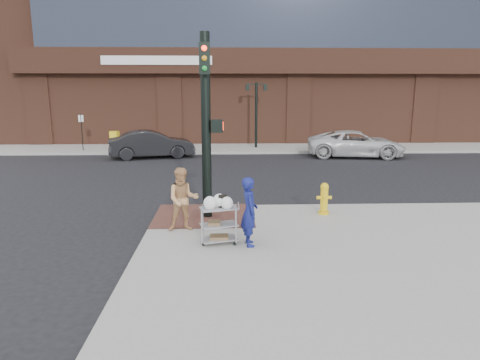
{
  "coord_description": "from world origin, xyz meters",
  "views": [
    {
      "loc": [
        -0.01,
        -10.87,
        3.63
      ],
      "look_at": [
        0.41,
        0.55,
        1.25
      ],
      "focal_mm": 32.0,
      "sensor_mm": 36.0,
      "label": 1
    }
  ],
  "objects_px": {
    "woman_blue": "(249,212)",
    "utility_cart": "(219,221)",
    "lamp_post": "(256,108)",
    "fire_hydrant": "(324,198)",
    "minivan_white": "(356,144)",
    "traffic_signal_pole": "(207,121)",
    "pedestrian_tan": "(183,199)",
    "sedan_dark": "(152,144)"
  },
  "relations": [
    {
      "from": "woman_blue",
      "to": "minivan_white",
      "type": "height_order",
      "value": "woman_blue"
    },
    {
      "from": "lamp_post",
      "to": "fire_hydrant",
      "type": "height_order",
      "value": "lamp_post"
    },
    {
      "from": "minivan_white",
      "to": "utility_cart",
      "type": "relative_size",
      "value": 4.61
    },
    {
      "from": "woman_blue",
      "to": "pedestrian_tan",
      "type": "relative_size",
      "value": 0.99
    },
    {
      "from": "pedestrian_tan",
      "to": "sedan_dark",
      "type": "height_order",
      "value": "pedestrian_tan"
    },
    {
      "from": "lamp_post",
      "to": "traffic_signal_pole",
      "type": "distance_m",
      "value": 15.43
    },
    {
      "from": "sedan_dark",
      "to": "woman_blue",
      "type": "bearing_deg",
      "value": -175.81
    },
    {
      "from": "woman_blue",
      "to": "utility_cart",
      "type": "bearing_deg",
      "value": 70.86
    },
    {
      "from": "lamp_post",
      "to": "pedestrian_tan",
      "type": "relative_size",
      "value": 2.47
    },
    {
      "from": "lamp_post",
      "to": "fire_hydrant",
      "type": "distance_m",
      "value": 15.22
    },
    {
      "from": "traffic_signal_pole",
      "to": "pedestrian_tan",
      "type": "distance_m",
      "value": 2.29
    },
    {
      "from": "utility_cart",
      "to": "sedan_dark",
      "type": "bearing_deg",
      "value": 105.25
    },
    {
      "from": "traffic_signal_pole",
      "to": "pedestrian_tan",
      "type": "relative_size",
      "value": 3.09
    },
    {
      "from": "traffic_signal_pole",
      "to": "woman_blue",
      "type": "relative_size",
      "value": 3.13
    },
    {
      "from": "pedestrian_tan",
      "to": "utility_cart",
      "type": "height_order",
      "value": "pedestrian_tan"
    },
    {
      "from": "utility_cart",
      "to": "fire_hydrant",
      "type": "bearing_deg",
      "value": 37.65
    },
    {
      "from": "minivan_white",
      "to": "utility_cart",
      "type": "bearing_deg",
      "value": 159.85
    },
    {
      "from": "sedan_dark",
      "to": "lamp_post",
      "type": "bearing_deg",
      "value": -75.44
    },
    {
      "from": "lamp_post",
      "to": "traffic_signal_pole",
      "type": "xyz_separation_m",
      "value": [
        -2.48,
        -15.23,
        0.21
      ]
    },
    {
      "from": "lamp_post",
      "to": "utility_cart",
      "type": "height_order",
      "value": "lamp_post"
    },
    {
      "from": "minivan_white",
      "to": "traffic_signal_pole",
      "type": "bearing_deg",
      "value": 154.62
    },
    {
      "from": "sedan_dark",
      "to": "utility_cart",
      "type": "height_order",
      "value": "sedan_dark"
    },
    {
      "from": "sedan_dark",
      "to": "traffic_signal_pole",
      "type": "bearing_deg",
      "value": -177.1
    },
    {
      "from": "utility_cart",
      "to": "fire_hydrant",
      "type": "xyz_separation_m",
      "value": [
        2.99,
        2.31,
        -0.05
      ]
    },
    {
      "from": "woman_blue",
      "to": "utility_cart",
      "type": "relative_size",
      "value": 1.38
    },
    {
      "from": "lamp_post",
      "to": "minivan_white",
      "type": "height_order",
      "value": "lamp_post"
    },
    {
      "from": "pedestrian_tan",
      "to": "fire_hydrant",
      "type": "distance_m",
      "value": 4.14
    },
    {
      "from": "fire_hydrant",
      "to": "sedan_dark",
      "type": "bearing_deg",
      "value": 120.01
    },
    {
      "from": "minivan_white",
      "to": "woman_blue",
      "type": "bearing_deg",
      "value": 162.33
    },
    {
      "from": "woman_blue",
      "to": "minivan_white",
      "type": "relative_size",
      "value": 0.3
    },
    {
      "from": "lamp_post",
      "to": "minivan_white",
      "type": "bearing_deg",
      "value": -31.44
    },
    {
      "from": "lamp_post",
      "to": "sedan_dark",
      "type": "distance_m",
      "value": 7.05
    },
    {
      "from": "traffic_signal_pole",
      "to": "minivan_white",
      "type": "xyz_separation_m",
      "value": [
        7.85,
        11.95,
        -2.09
      ]
    },
    {
      "from": "traffic_signal_pole",
      "to": "woman_blue",
      "type": "xyz_separation_m",
      "value": [
        1.03,
        -2.3,
        -1.88
      ]
    },
    {
      "from": "traffic_signal_pole",
      "to": "lamp_post",
      "type": "bearing_deg",
      "value": 80.76
    },
    {
      "from": "woman_blue",
      "to": "traffic_signal_pole",
      "type": "bearing_deg",
      "value": 17.18
    },
    {
      "from": "lamp_post",
      "to": "pedestrian_tan",
      "type": "bearing_deg",
      "value": -100.56
    },
    {
      "from": "woman_blue",
      "to": "sedan_dark",
      "type": "relative_size",
      "value": 0.35
    },
    {
      "from": "minivan_white",
      "to": "fire_hydrant",
      "type": "height_order",
      "value": "minivan_white"
    },
    {
      "from": "lamp_post",
      "to": "pedestrian_tan",
      "type": "xyz_separation_m",
      "value": [
        -3.06,
        -16.41,
        -1.66
      ]
    },
    {
      "from": "sedan_dark",
      "to": "minivan_white",
      "type": "bearing_deg",
      "value": -103.88
    },
    {
      "from": "lamp_post",
      "to": "traffic_signal_pole",
      "type": "bearing_deg",
      "value": -99.24
    }
  ]
}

